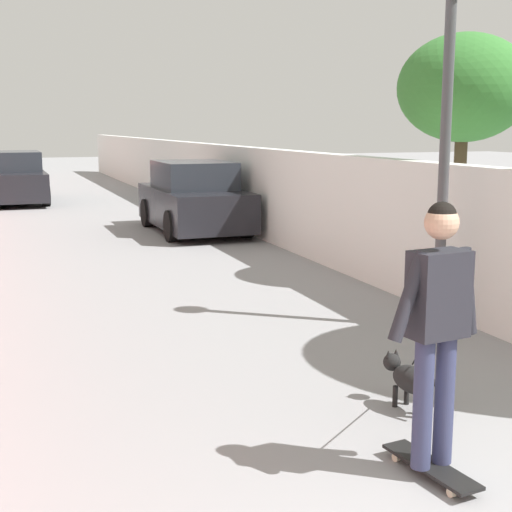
{
  "coord_description": "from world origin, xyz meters",
  "views": [
    {
      "loc": [
        -1.43,
        2.43,
        2.31
      ],
      "look_at": [
        5.45,
        -0.07,
        1.0
      ],
      "focal_mm": 51.42,
      "sensor_mm": 36.0,
      "label": 1
    }
  ],
  "objects_px": {
    "skateboard": "(431,467)",
    "dog": "(409,378)",
    "person_skateboarder": "(438,314)",
    "car_near": "(194,199)",
    "car_far": "(15,179)",
    "tree_right_mid": "(464,89)",
    "lamp_post": "(448,84)"
  },
  "relations": [
    {
      "from": "skateboard",
      "to": "person_skateboarder",
      "type": "distance_m",
      "value": 1.05
    },
    {
      "from": "dog",
      "to": "car_near",
      "type": "distance_m",
      "value": 10.55
    },
    {
      "from": "skateboard",
      "to": "car_near",
      "type": "distance_m",
      "value": 11.68
    },
    {
      "from": "lamp_post",
      "to": "car_far",
      "type": "height_order",
      "value": "lamp_post"
    },
    {
      "from": "car_near",
      "to": "skateboard",
      "type": "bearing_deg",
      "value": 172.54
    },
    {
      "from": "skateboard",
      "to": "person_skateboarder",
      "type": "height_order",
      "value": "person_skateboarder"
    },
    {
      "from": "dog",
      "to": "car_near",
      "type": "height_order",
      "value": "car_near"
    },
    {
      "from": "lamp_post",
      "to": "car_far",
      "type": "xyz_separation_m",
      "value": [
        16.29,
        4.06,
        -2.04
      ]
    },
    {
      "from": "person_skateboarder",
      "to": "tree_right_mid",
      "type": "bearing_deg",
      "value": -36.28
    },
    {
      "from": "skateboard",
      "to": "car_near",
      "type": "height_order",
      "value": "car_near"
    },
    {
      "from": "skateboard",
      "to": "person_skateboarder",
      "type": "relative_size",
      "value": 0.47
    },
    {
      "from": "tree_right_mid",
      "to": "car_far",
      "type": "bearing_deg",
      "value": 21.52
    },
    {
      "from": "skateboard",
      "to": "dog",
      "type": "distance_m",
      "value": 1.19
    },
    {
      "from": "person_skateboarder",
      "to": "dog",
      "type": "height_order",
      "value": "person_skateboarder"
    },
    {
      "from": "lamp_post",
      "to": "skateboard",
      "type": "relative_size",
      "value": 4.87
    },
    {
      "from": "skateboard",
      "to": "lamp_post",
      "type": "bearing_deg",
      "value": -34.25
    },
    {
      "from": "lamp_post",
      "to": "skateboard",
      "type": "height_order",
      "value": "lamp_post"
    },
    {
      "from": "car_near",
      "to": "dog",
      "type": "bearing_deg",
      "value": 174.38
    },
    {
      "from": "lamp_post",
      "to": "person_skateboarder",
      "type": "xyz_separation_m",
      "value": [
        -3.1,
        2.11,
        -1.64
      ]
    },
    {
      "from": "car_near",
      "to": "car_far",
      "type": "distance_m",
      "value": 8.56
    },
    {
      "from": "car_far",
      "to": "dog",
      "type": "bearing_deg",
      "value": -172.45
    },
    {
      "from": "person_skateboarder",
      "to": "car_far",
      "type": "bearing_deg",
      "value": 5.74
    },
    {
      "from": "lamp_post",
      "to": "car_near",
      "type": "relative_size",
      "value": 1.03
    },
    {
      "from": "skateboard",
      "to": "person_skateboarder",
      "type": "bearing_deg",
      "value": 178.21
    },
    {
      "from": "lamp_post",
      "to": "dog",
      "type": "bearing_deg",
      "value": 141.28
    },
    {
      "from": "tree_right_mid",
      "to": "car_far",
      "type": "distance_m",
      "value": 15.56
    },
    {
      "from": "car_near",
      "to": "car_far",
      "type": "bearing_deg",
      "value": 23.84
    },
    {
      "from": "skateboard",
      "to": "car_near",
      "type": "relative_size",
      "value": 0.21
    },
    {
      "from": "skateboard",
      "to": "car_far",
      "type": "xyz_separation_m",
      "value": [
        19.39,
        1.95,
        0.65
      ]
    },
    {
      "from": "dog",
      "to": "person_skateboarder",
      "type": "bearing_deg",
      "value": 155.78
    },
    {
      "from": "person_skateboarder",
      "to": "dog",
      "type": "relative_size",
      "value": 1.28
    },
    {
      "from": "skateboard",
      "to": "dog",
      "type": "height_order",
      "value": "dog"
    }
  ]
}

